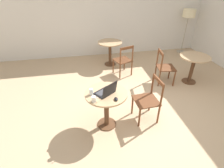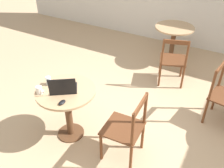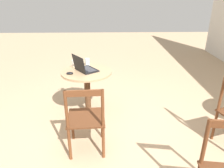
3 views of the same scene
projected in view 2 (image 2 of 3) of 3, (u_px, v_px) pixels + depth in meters
The scene contains 10 objects.
ground_plane at pixel (133, 138), 3.43m from camera, with size 16.00×16.00×0.00m, color tan.
cafe_table_near at pixel (67, 101), 3.17m from camera, with size 0.75×0.75×0.75m.
cafe_table_far at pixel (174, 35), 4.86m from camera, with size 0.75×0.75×0.75m.
chair_near_right at pixel (126, 129), 2.94m from camera, with size 0.46×0.46×0.90m.
chair_mid_left at pixel (224, 96), 3.47m from camera, with size 0.50×0.50×0.90m.
chair_far_front at pixel (173, 61), 4.29m from camera, with size 0.55×0.55×0.90m.
laptop at pixel (63, 88), 3.02m from camera, with size 0.42×0.41×0.25m.
mouse at pixel (62, 102), 2.85m from camera, with size 0.06×0.10×0.03m.
mug at pixel (39, 90), 2.98m from camera, with size 0.12×0.08×0.10m.
drinking_glass at pixel (49, 81), 3.13m from camera, with size 0.07×0.07×0.11m.
Camera 2 is at (0.91, -2.24, 2.56)m, focal length 40.00 mm.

